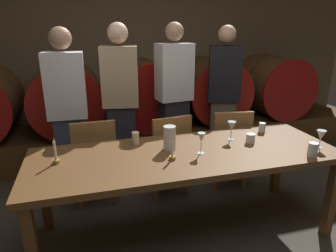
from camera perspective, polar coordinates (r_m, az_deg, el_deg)
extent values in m
cube|color=brown|center=(4.56, -6.29, 14.66)|extent=(6.96, 0.24, 2.82)
cube|color=brown|center=(4.29, -4.48, -2.14)|extent=(6.27, 0.90, 0.41)
cylinder|color=#513319|center=(4.04, -18.33, 5.10)|extent=(0.86, 0.87, 0.86)
cylinder|color=#B21C16|center=(3.60, -18.54, 3.52)|extent=(0.88, 0.03, 0.88)
cylinder|color=#B21C16|center=(4.48, -18.16, 6.37)|extent=(0.88, 0.03, 0.88)
cylinder|color=#2D2D33|center=(4.04, -18.33, 5.10)|extent=(0.87, 0.04, 0.87)
cylinder|color=#513319|center=(4.11, -4.40, 6.21)|extent=(0.86, 0.87, 0.86)
cylinder|color=#9E1411|center=(3.68, -2.99, 4.78)|extent=(0.88, 0.03, 0.88)
cylinder|color=#9E1411|center=(4.54, -5.55, 7.36)|extent=(0.88, 0.03, 0.88)
cylinder|color=#2D2D33|center=(4.11, -4.40, 6.21)|extent=(0.87, 0.04, 0.87)
cylinder|color=#513319|center=(4.39, 7.88, 6.88)|extent=(0.86, 0.87, 0.86)
cylinder|color=#B21C16|center=(3.99, 10.44, 5.58)|extent=(0.88, 0.03, 0.88)
cylinder|color=#B21C16|center=(4.80, 5.74, 7.95)|extent=(0.88, 0.03, 0.88)
cylinder|color=#2D2D33|center=(4.39, 7.88, 6.88)|extent=(0.87, 0.04, 0.87)
cylinder|color=brown|center=(4.88, 18.95, 7.22)|extent=(0.86, 0.87, 0.86)
cylinder|color=#9E1411|center=(4.52, 22.12, 6.03)|extent=(0.88, 0.03, 0.88)
cylinder|color=#9E1411|center=(5.25, 16.20, 8.23)|extent=(0.88, 0.03, 0.88)
cylinder|color=#2D2D33|center=(4.88, 18.95, 7.22)|extent=(0.87, 0.04, 0.87)
cube|color=brown|center=(2.43, 3.43, -5.49)|extent=(2.44, 0.86, 0.05)
cube|color=brown|center=(2.90, 28.32, -11.99)|extent=(0.07, 0.07, 0.70)
cube|color=brown|center=(2.84, -22.23, -11.62)|extent=(0.07, 0.07, 0.70)
cube|color=brown|center=(3.39, 19.87, -6.38)|extent=(0.07, 0.07, 0.70)
cube|color=olive|center=(3.13, -13.65, -6.00)|extent=(0.41, 0.41, 0.04)
cube|color=olive|center=(2.88, -13.74, -3.26)|extent=(0.40, 0.05, 0.42)
cube|color=olive|center=(3.39, -10.68, -8.10)|extent=(0.05, 0.05, 0.42)
cube|color=olive|center=(3.38, -16.47, -8.67)|extent=(0.05, 0.05, 0.42)
cube|color=olive|center=(3.09, -9.90, -10.83)|extent=(0.05, 0.05, 0.42)
cube|color=olive|center=(3.08, -16.30, -11.48)|extent=(0.05, 0.05, 0.42)
cube|color=olive|center=(3.17, -0.60, -5.14)|extent=(0.45, 0.45, 0.04)
cube|color=olive|center=(2.93, 0.80, -2.30)|extent=(0.40, 0.10, 0.42)
cube|color=olive|center=(3.47, 0.87, -7.13)|extent=(0.05, 0.05, 0.42)
cube|color=olive|center=(3.35, -4.46, -8.14)|extent=(0.05, 0.05, 0.42)
cube|color=olive|center=(3.20, 3.49, -9.52)|extent=(0.05, 0.05, 0.42)
cube|color=olive|center=(3.07, -2.24, -10.76)|extent=(0.05, 0.05, 0.42)
cube|color=olive|center=(3.41, 10.85, -3.73)|extent=(0.45, 0.45, 0.04)
cube|color=olive|center=(3.17, 12.12, -1.09)|extent=(0.40, 0.09, 0.42)
cube|color=olive|center=(3.70, 12.32, -5.87)|extent=(0.05, 0.05, 0.42)
cube|color=olive|center=(3.60, 7.20, -6.28)|extent=(0.05, 0.05, 0.42)
cube|color=olive|center=(3.41, 14.26, -8.18)|extent=(0.05, 0.05, 0.42)
cube|color=olive|center=(3.31, 8.72, -8.71)|extent=(0.05, 0.05, 0.42)
cube|color=#33384C|center=(3.36, -17.48, -5.11)|extent=(0.31, 0.21, 0.82)
cube|color=silver|center=(3.15, -18.76, 7.21)|extent=(0.39, 0.25, 0.64)
sphere|color=tan|center=(3.10, -19.63, 15.31)|extent=(0.21, 0.21, 0.21)
cube|color=black|center=(3.49, -8.44, -3.14)|extent=(0.33, 0.25, 0.87)
cube|color=tan|center=(3.29, -9.06, 9.14)|extent=(0.42, 0.30, 0.63)
sphere|color=beige|center=(3.25, -9.47, 16.88)|extent=(0.21, 0.21, 0.21)
cube|color=black|center=(3.58, 1.09, -2.08)|extent=(0.33, 0.24, 0.91)
cube|color=silver|center=(3.38, 1.17, 10.08)|extent=(0.41, 0.30, 0.62)
sphere|color=tan|center=(3.35, 1.22, 17.34)|extent=(0.20, 0.20, 0.20)
cube|color=brown|center=(3.95, 9.98, -1.05)|extent=(0.35, 0.29, 0.82)
cube|color=black|center=(3.77, 10.61, 9.61)|extent=(0.44, 0.36, 0.66)
sphere|color=#D8A884|center=(3.73, 11.04, 16.56)|extent=(0.21, 0.21, 0.21)
cylinder|color=olive|center=(2.38, -20.26, -6.27)|extent=(0.05, 0.05, 0.02)
cylinder|color=#EDE5CC|center=(2.35, -20.49, -4.37)|extent=(0.02, 0.02, 0.15)
cone|color=yellow|center=(2.32, -20.72, -2.42)|extent=(0.01, 0.01, 0.02)
cylinder|color=olive|center=(2.29, 0.82, -6.00)|extent=(0.05, 0.05, 0.02)
cylinder|color=#EDE5CC|center=(2.26, 0.83, -4.30)|extent=(0.02, 0.02, 0.12)
cone|color=yellow|center=(2.23, 0.84, -2.57)|extent=(0.01, 0.01, 0.02)
cylinder|color=silver|center=(2.44, 0.29, -2.22)|extent=(0.10, 0.10, 0.20)
cylinder|color=silver|center=(2.41, 6.20, -5.11)|extent=(0.06, 0.06, 0.00)
cylinder|color=silver|center=(2.39, 6.23, -4.08)|extent=(0.01, 0.01, 0.09)
cone|color=silver|center=(2.36, 6.30, -2.19)|extent=(0.06, 0.06, 0.08)
cylinder|color=silver|center=(2.73, 11.71, -2.50)|extent=(0.06, 0.06, 0.00)
cylinder|color=silver|center=(2.72, 11.77, -1.60)|extent=(0.01, 0.01, 0.09)
cone|color=silver|center=(2.69, 11.88, 0.05)|extent=(0.07, 0.07, 0.08)
cylinder|color=white|center=(2.79, 26.51, -3.65)|extent=(0.06, 0.06, 0.00)
cylinder|color=white|center=(2.78, 26.62, -2.97)|extent=(0.01, 0.01, 0.07)
cone|color=white|center=(2.76, 26.84, -1.54)|extent=(0.07, 0.07, 0.08)
cylinder|color=beige|center=(2.58, -6.13, -2.26)|extent=(0.06, 0.06, 0.11)
cylinder|color=white|center=(2.69, 15.25, -2.23)|extent=(0.08, 0.08, 0.08)
cylinder|color=silver|center=(2.99, 17.27, -0.26)|extent=(0.06, 0.06, 0.09)
cylinder|color=silver|center=(2.58, 25.57, -4.02)|extent=(0.07, 0.07, 0.11)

